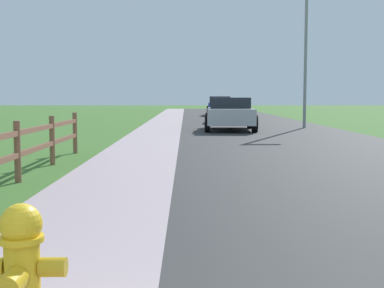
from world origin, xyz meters
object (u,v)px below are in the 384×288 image
(parked_suv_silver, at_px, (230,113))
(parked_car_white, at_px, (229,110))
(street_lamp, at_px, (308,40))
(parked_car_blue, at_px, (220,106))
(fire_hydrant, at_px, (21,265))

(parked_suv_silver, relative_size, parked_car_white, 0.91)
(parked_car_white, distance_m, street_lamp, 7.13)
(parked_car_blue, bearing_deg, fire_hydrant, -95.58)
(parked_car_white, height_order, parked_car_blue, parked_car_blue)
(parked_suv_silver, bearing_deg, street_lamp, 22.92)
(parked_car_blue, distance_m, street_lamp, 16.53)
(fire_hydrant, relative_size, street_lamp, 0.12)
(parked_car_blue, height_order, street_lamp, street_lamp)
(fire_hydrant, relative_size, parked_suv_silver, 0.18)
(fire_hydrant, xyz_separation_m, parked_car_white, (3.43, 26.29, 0.28))
(parked_car_blue, relative_size, street_lamp, 0.66)
(fire_hydrant, height_order, street_lamp, street_lamp)
(parked_car_white, bearing_deg, street_lamp, -60.46)
(parked_suv_silver, bearing_deg, fire_hydrant, -98.53)
(parked_car_blue, bearing_deg, parked_suv_silver, -92.29)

